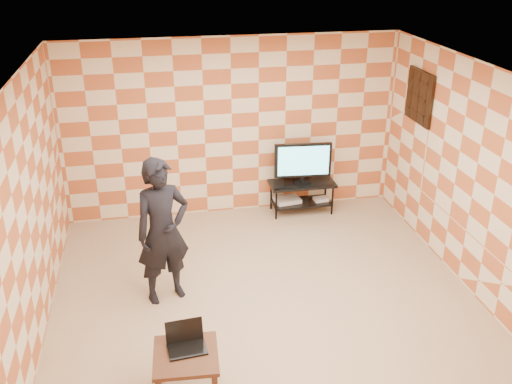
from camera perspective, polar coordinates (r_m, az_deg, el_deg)
floor at (r=6.93m, az=0.95°, el=-10.73°), size 5.00×5.00×0.00m
wall_back at (r=8.55m, az=-2.42°, el=6.43°), size 5.00×0.02×2.70m
wall_front at (r=4.20m, az=8.30°, el=-14.92°), size 5.00×0.02×2.70m
wall_left at (r=6.28m, az=-21.91°, el=-2.36°), size 0.02×5.00×2.70m
wall_right at (r=7.16m, az=21.03°, el=1.07°), size 0.02×5.00×2.70m
ceiling at (r=5.81m, az=1.14°, el=11.57°), size 5.00×5.00×0.02m
wall_art at (r=8.23m, az=16.04°, el=9.15°), size 0.04×0.72×0.72m
tv_stand at (r=8.84m, az=4.59°, el=0.17°), size 1.01×0.45×0.50m
tv at (r=8.65m, az=4.71°, el=3.08°), size 0.87×0.19×0.63m
dvd_player at (r=8.89m, az=3.15°, el=-0.79°), size 0.42×0.32×0.06m
game_console at (r=8.98m, az=6.51°, el=-0.71°), size 0.23×0.18×0.05m
side_table at (r=5.50m, az=-7.00°, el=-16.48°), size 0.63×0.63×0.50m
laptop at (r=5.48m, az=-7.01°, el=-14.68°), size 0.37×0.31×0.23m
person at (r=6.62m, az=-9.30°, el=-3.92°), size 0.75×0.62×1.77m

